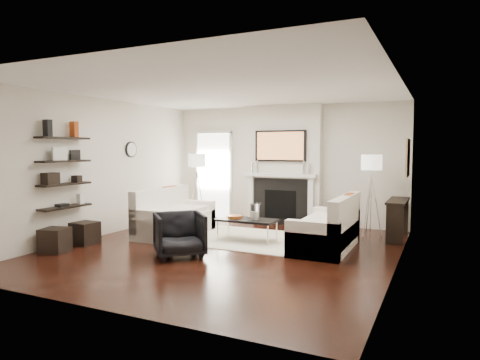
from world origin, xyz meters
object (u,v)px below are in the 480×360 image
at_px(coffee_table, 247,220).
at_px(lamp_left_shade, 197,160).
at_px(loveseat_left_base, 175,224).
at_px(armchair, 180,232).
at_px(lamp_right_shade, 372,162).
at_px(ottoman_near, 85,233).
at_px(loveseat_right_base, 325,237).

height_order(coffee_table, lamp_left_shade, lamp_left_shade).
bearing_deg(loveseat_left_base, armchair, -53.72).
bearing_deg(coffee_table, lamp_right_shade, 38.62).
bearing_deg(loveseat_left_base, ottoman_near, -124.93).
height_order(armchair, lamp_left_shade, lamp_left_shade).
xyz_separation_m(loveseat_left_base, lamp_left_shade, (-0.37, 1.45, 1.24)).
distance_m(lamp_left_shade, lamp_right_shade, 3.90).
distance_m(coffee_table, armchair, 1.55).
xyz_separation_m(lamp_left_shade, lamp_right_shade, (3.90, 0.16, 0.00)).
height_order(coffee_table, lamp_right_shade, lamp_right_shade).
relative_size(loveseat_left_base, lamp_right_shade, 4.50).
relative_size(coffee_table, lamp_right_shade, 2.75).
bearing_deg(loveseat_right_base, armchair, -142.54).
height_order(lamp_left_shade, lamp_right_shade, same).
xyz_separation_m(lamp_right_shade, ottoman_near, (-4.52, -3.03, -1.25)).
bearing_deg(ottoman_near, coffee_table, 29.74).
relative_size(coffee_table, ottoman_near, 2.75).
height_order(loveseat_left_base, loveseat_right_base, same).
bearing_deg(lamp_right_shade, loveseat_right_base, -108.88).
relative_size(loveseat_left_base, armchair, 2.34).
relative_size(loveseat_left_base, coffee_table, 1.64).
height_order(armchair, lamp_right_shade, lamp_right_shade).
relative_size(armchair, ottoman_near, 1.92).
relative_size(coffee_table, lamp_left_shade, 2.75).
bearing_deg(ottoman_near, lamp_left_shade, 77.80).
bearing_deg(armchair, ottoman_near, 136.40).
bearing_deg(loveseat_right_base, lamp_left_shade, 158.11).
xyz_separation_m(loveseat_left_base, lamp_right_shade, (3.53, 1.62, 1.24)).
height_order(loveseat_right_base, coffee_table, same).
bearing_deg(ottoman_near, loveseat_right_base, 20.67).
height_order(loveseat_left_base, lamp_right_shade, lamp_right_shade).
xyz_separation_m(loveseat_right_base, coffee_table, (-1.45, -0.05, 0.19)).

